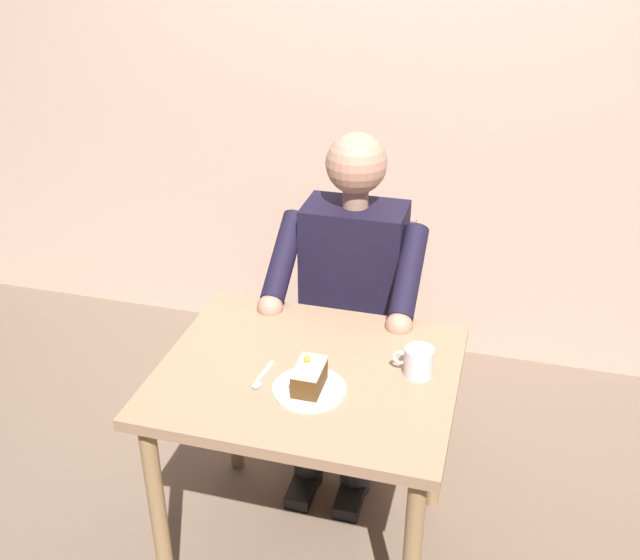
% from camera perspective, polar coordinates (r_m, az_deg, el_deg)
% --- Properties ---
extents(ground_plane, '(14.00, 14.00, 0.00)m').
position_cam_1_polar(ground_plane, '(2.67, -0.82, -19.88)').
color(ground_plane, '#77614F').
extents(cafe_rear_panel, '(6.40, 0.12, 3.00)m').
position_cam_1_polar(cafe_rear_panel, '(3.19, 6.37, 19.27)').
color(cafe_rear_panel, beige).
rests_on(cafe_rear_panel, ground).
extents(dining_table, '(0.88, 0.73, 0.73)m').
position_cam_1_polar(dining_table, '(2.24, -0.93, -9.10)').
color(dining_table, '#A37D5C').
rests_on(dining_table, ground).
extents(chair, '(0.42, 0.42, 0.89)m').
position_cam_1_polar(chair, '(2.88, 2.95, -3.14)').
color(chair, '#A1726E').
rests_on(chair, ground).
extents(seated_person, '(0.53, 0.58, 1.27)m').
position_cam_1_polar(seated_person, '(2.65, 2.24, -1.81)').
color(seated_person, black).
rests_on(seated_person, ground).
extents(dessert_plate, '(0.21, 0.21, 0.01)m').
position_cam_1_polar(dessert_plate, '(2.10, -0.83, -8.48)').
color(dessert_plate, white).
rests_on(dessert_plate, dining_table).
extents(cake_slice, '(0.08, 0.13, 0.09)m').
position_cam_1_polar(cake_slice, '(2.07, -0.84, -7.53)').
color(cake_slice, brown).
rests_on(cake_slice, dessert_plate).
extents(coffee_cup, '(0.12, 0.09, 0.09)m').
position_cam_1_polar(coffee_cup, '(2.16, 7.65, -6.27)').
color(coffee_cup, white).
rests_on(coffee_cup, dining_table).
extents(dessert_spoon, '(0.03, 0.14, 0.01)m').
position_cam_1_polar(dessert_spoon, '(2.14, -4.64, -7.67)').
color(dessert_spoon, silver).
rests_on(dessert_spoon, dining_table).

